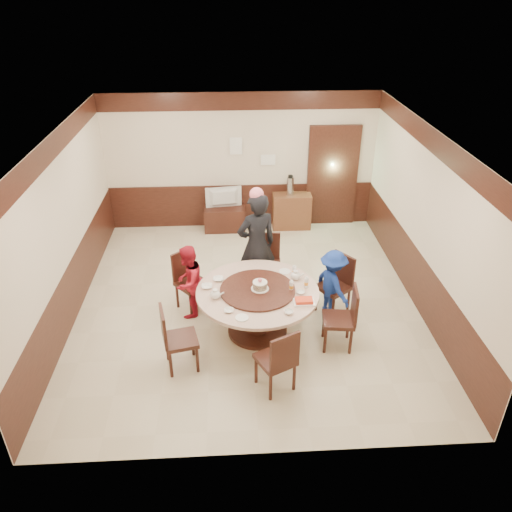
{
  "coord_description": "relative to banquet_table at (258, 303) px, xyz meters",
  "views": [
    {
      "loc": [
        -0.27,
        -6.81,
        4.76
      ],
      "look_at": [
        0.11,
        -0.38,
        1.1
      ],
      "focal_mm": 35.0,
      "sensor_mm": 36.0,
      "label": 1
    }
  ],
  "objects": [
    {
      "name": "chair_2",
      "position": [
        -1.02,
        0.72,
        -0.23
      ],
      "size": [
        0.62,
        0.62,
        0.97
      ],
      "rotation": [
        0.0,
        0.0,
        3.85
      ],
      "color": "#351710",
      "rests_on": "ground"
    },
    {
      "name": "side_cabinet",
      "position": [
        0.94,
        3.56,
        -0.16
      ],
      "size": [
        0.8,
        0.4,
        0.75
      ],
      "primitive_type": "cube",
      "color": "brown",
      "rests_on": "ground"
    },
    {
      "name": "birthday_cake",
      "position": [
        0.03,
        -0.01,
        0.31
      ],
      "size": [
        0.26,
        0.26,
        0.18
      ],
      "color": "white",
      "rests_on": "banquet_table"
    },
    {
      "name": "thermos",
      "position": [
        0.89,
        3.56,
        0.41
      ],
      "size": [
        0.15,
        0.15,
        0.38
      ],
      "primitive_type": "cylinder",
      "color": "silver",
      "rests_on": "side_cabinet"
    },
    {
      "name": "bottle_0",
      "position": [
        0.49,
        -0.03,
        0.3
      ],
      "size": [
        0.06,
        0.06,
        0.16
      ],
      "primitive_type": "cylinder",
      "color": "white",
      "rests_on": "banquet_table"
    },
    {
      "name": "person_blue",
      "position": [
        1.18,
        0.36,
        0.04
      ],
      "size": [
        0.7,
        0.86,
        1.15
      ],
      "primitive_type": "imported",
      "rotation": [
        0.0,
        0.0,
        2.0
      ],
      "color": "navy",
      "rests_on": "ground"
    },
    {
      "name": "saucer_near",
      "position": [
        -0.25,
        -0.65,
        0.22
      ],
      "size": [
        0.18,
        0.18,
        0.01
      ],
      "primitive_type": "cylinder",
      "color": "white",
      "rests_on": "banquet_table"
    },
    {
      "name": "chair_3",
      "position": [
        -1.11,
        -0.69,
        -0.23
      ],
      "size": [
        0.53,
        0.53,
        0.97
      ],
      "rotation": [
        0.0,
        0.0,
        4.94
      ],
      "color": "#351710",
      "rests_on": "ground"
    },
    {
      "name": "notice_left",
      "position": [
        -0.21,
        3.74,
        1.22
      ],
      "size": [
        0.25,
        0.0,
        0.35
      ],
      "primitive_type": "cube",
      "color": "white",
      "rests_on": "room"
    },
    {
      "name": "shrimp_platter",
      "position": [
        0.63,
        -0.35,
        0.24
      ],
      "size": [
        0.3,
        0.2,
        0.06
      ],
      "color": "white",
      "rests_on": "banquet_table"
    },
    {
      "name": "chair_5",
      "position": [
        1.16,
        -0.38,
        -0.23
      ],
      "size": [
        0.5,
        0.49,
        0.97
      ],
      "rotation": [
        0.0,
        0.0,
        7.74
      ],
      "color": "#351710",
      "rests_on": "ground"
    },
    {
      "name": "room",
      "position": [
        -0.1,
        0.8,
        0.55
      ],
      "size": [
        6.0,
        6.04,
        2.84
      ],
      "color": "beige",
      "rests_on": "ground"
    },
    {
      "name": "bowl_3",
      "position": [
        0.61,
        -0.11,
        0.24
      ],
      "size": [
        0.12,
        0.12,
        0.04
      ],
      "primitive_type": "imported",
      "color": "white",
      "rests_on": "banquet_table"
    },
    {
      "name": "bottle_1",
      "position": [
        0.71,
        0.04,
        0.3
      ],
      "size": [
        0.06,
        0.06,
        0.16
      ],
      "primitive_type": "cylinder",
      "color": "white",
      "rests_on": "banquet_table"
    },
    {
      "name": "bowl_0",
      "position": [
        -0.57,
        0.31,
        0.24
      ],
      "size": [
        0.16,
        0.16,
        0.04
      ],
      "primitive_type": "imported",
      "color": "white",
      "rests_on": "banquet_table"
    },
    {
      "name": "person_red",
      "position": [
        -1.04,
        0.53,
        0.07
      ],
      "size": [
        0.66,
        0.72,
        1.21
      ],
      "primitive_type": "imported",
      "rotation": [
        0.0,
        0.0,
        4.28
      ],
      "color": "#B5182A",
      "rests_on": "ground"
    },
    {
      "name": "bowl_1",
      "position": [
        0.39,
        -0.58,
        0.24
      ],
      "size": [
        0.12,
        0.12,
        0.04
      ],
      "primitive_type": "imported",
      "color": "white",
      "rests_on": "banquet_table"
    },
    {
      "name": "chair_0",
      "position": [
        1.25,
        0.49,
        -0.23
      ],
      "size": [
        0.62,
        0.62,
        0.97
      ],
      "rotation": [
        0.0,
        0.0,
        2.21
      ],
      "color": "#351710",
      "rests_on": "ground"
    },
    {
      "name": "chair_4",
      "position": [
        0.17,
        -1.18,
        -0.23
      ],
      "size": [
        0.59,
        0.6,
        0.97
      ],
      "rotation": [
        0.0,
        0.0,
        6.76
      ],
      "color": "#351710",
      "rests_on": "ground"
    },
    {
      "name": "saucer_far",
      "position": [
        0.45,
        0.5,
        0.22
      ],
      "size": [
        0.18,
        0.18,
        0.01
      ],
      "primitive_type": "cylinder",
      "color": "white",
      "rests_on": "banquet_table"
    },
    {
      "name": "person_standing",
      "position": [
        0.05,
        1.08,
        0.38
      ],
      "size": [
        0.77,
        0.63,
        1.82
      ],
      "primitive_type": "imported",
      "rotation": [
        0.0,
        0.0,
        3.48
      ],
      "color": "black",
      "rests_on": "ground"
    },
    {
      "name": "banquet_table",
      "position": [
        0.0,
        0.0,
        0.0
      ],
      "size": [
        1.79,
        1.79,
        0.78
      ],
      "color": "#351710",
      "rests_on": "ground"
    },
    {
      "name": "bottle_2",
      "position": [
        0.58,
        0.38,
        0.3
      ],
      "size": [
        0.06,
        0.06,
        0.16
      ],
      "primitive_type": "cylinder",
      "color": "white",
      "rests_on": "banquet_table"
    },
    {
      "name": "teapot_right",
      "position": [
        0.59,
        0.28,
        0.28
      ],
      "size": [
        0.17,
        0.15,
        0.13
      ],
      "primitive_type": "ellipsoid",
      "color": "white",
      "rests_on": "banquet_table"
    },
    {
      "name": "notice_right",
      "position": [
        0.44,
        3.74,
        0.92
      ],
      "size": [
        0.3,
        0.0,
        0.22
      ],
      "primitive_type": "cube",
      "color": "white",
      "rests_on": "room"
    },
    {
      "name": "bowl_4",
      "position": [
        -0.74,
        0.12,
        0.24
      ],
      "size": [
        0.16,
        0.16,
        0.04
      ],
      "primitive_type": "imported",
      "color": "white",
      "rests_on": "banquet_table"
    },
    {
      "name": "bowl_2",
      "position": [
        -0.42,
        -0.49,
        0.23
      ],
      "size": [
        0.13,
        0.13,
        0.03
      ],
      "primitive_type": "imported",
      "color": "white",
      "rests_on": "banquet_table"
    },
    {
      "name": "tv_stand",
      "position": [
        -0.48,
        3.53,
        -0.28
      ],
      "size": [
        0.85,
        0.45,
        0.5
      ],
      "primitive_type": "cube",
      "color": "#351710",
      "rests_on": "ground"
    },
    {
      "name": "television",
      "position": [
        -0.48,
        3.53,
        0.18
      ],
      "size": [
        0.76,
        0.2,
        0.43
      ],
      "primitive_type": "imported",
      "rotation": [
        0.0,
        0.0,
        3.28
      ],
      "color": "gray",
      "rests_on": "tv_stand"
    },
    {
      "name": "teapot_left",
      "position": [
        -0.61,
        -0.16,
        0.28
      ],
      "size": [
        0.17,
        0.15,
        0.13
      ],
      "primitive_type": "ellipsoid",
      "color": "white",
      "rests_on": "banquet_table"
    },
    {
      "name": "chair_1",
      "position": [
        0.24,
        1.22,
        -0.23
      ],
      "size": [
        0.47,
        0.48,
        0.97
      ],
      "rotation": [
        0.0,
        0.0,
        3.06
      ],
      "color": "#351710",
      "rests_on": "ground"
    }
  ]
}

